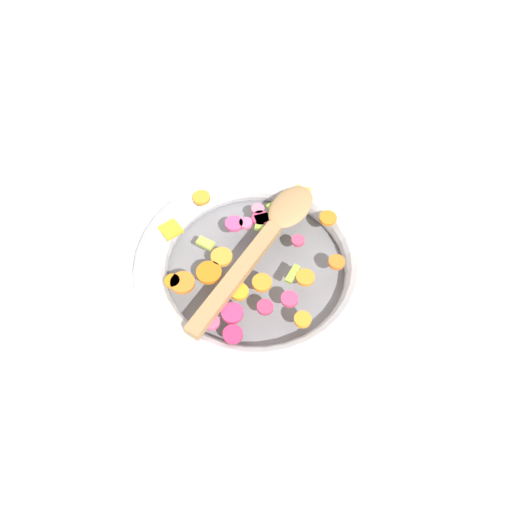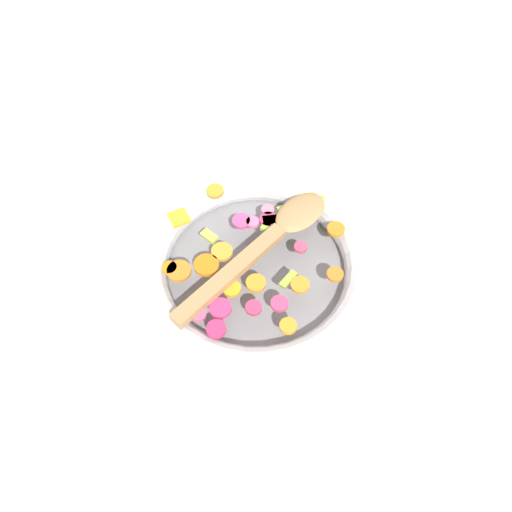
% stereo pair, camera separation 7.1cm
% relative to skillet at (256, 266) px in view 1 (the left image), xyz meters
% --- Properties ---
extents(ground_plane, '(4.00, 4.00, 0.00)m').
position_rel_skillet_xyz_m(ground_plane, '(0.00, 0.00, -0.02)').
color(ground_plane, silver).
extents(skillet, '(0.36, 0.36, 0.05)m').
position_rel_skillet_xyz_m(skillet, '(0.00, 0.00, 0.00)').
color(skillet, slate).
rests_on(skillet, ground_plane).
extents(chopped_vegetables, '(0.28, 0.28, 0.01)m').
position_rel_skillet_xyz_m(chopped_vegetables, '(0.01, -0.01, 0.03)').
color(chopped_vegetables, orange).
rests_on(chopped_vegetables, skillet).
extents(wooden_spoon, '(0.28, 0.17, 0.01)m').
position_rel_skillet_xyz_m(wooden_spoon, '(-0.02, 0.01, 0.04)').
color(wooden_spoon, '#A87F51').
rests_on(wooden_spoon, chopped_vegetables).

